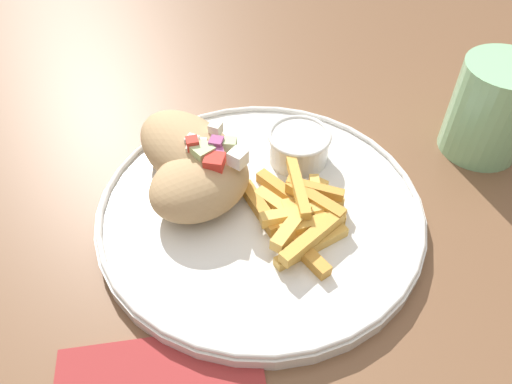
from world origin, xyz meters
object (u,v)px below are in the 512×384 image
(fries_pile, at_px, (301,214))
(water_glass, at_px, (490,113))
(pita_sandwich_far, at_px, (190,151))
(sauce_ramekin, at_px, (299,145))
(pita_sandwich_near, at_px, (200,182))
(plate, at_px, (256,209))

(fries_pile, distance_m, water_glass, 0.24)
(fries_pile, relative_size, water_glass, 1.16)
(pita_sandwich_far, distance_m, fries_pile, 0.13)
(sauce_ramekin, height_order, water_glass, water_glass)
(pita_sandwich_near, relative_size, sauce_ramekin, 1.96)
(sauce_ramekin, bearing_deg, water_glass, 17.05)
(pita_sandwich_near, distance_m, water_glass, 0.32)
(plate, height_order, pita_sandwich_far, pita_sandwich_far)
(water_glass, bearing_deg, sauce_ramekin, -162.95)
(pita_sandwich_near, bearing_deg, pita_sandwich_far, 66.91)
(pita_sandwich_far, bearing_deg, sauce_ramekin, 59.37)
(pita_sandwich_far, xyz_separation_m, water_glass, (0.31, 0.10, 0.00))
(pita_sandwich_near, xyz_separation_m, water_glass, (0.29, 0.14, 0.01))
(pita_sandwich_near, height_order, pita_sandwich_far, pita_sandwich_far)
(plate, bearing_deg, fries_pile, -17.63)
(plate, distance_m, water_glass, 0.27)
(pita_sandwich_far, bearing_deg, plate, 12.81)
(pita_sandwich_far, relative_size, fries_pile, 1.23)
(plate, height_order, pita_sandwich_near, pita_sandwich_near)
(water_glass, bearing_deg, fries_pile, -141.85)
(pita_sandwich_far, xyz_separation_m, fries_pile, (0.12, -0.05, -0.02))
(pita_sandwich_far, distance_m, water_glass, 0.32)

